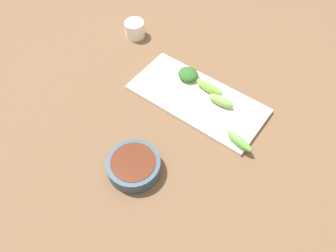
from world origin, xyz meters
name	(u,v)px	position (x,y,z in m)	size (l,w,h in m)	color
tabletop	(164,126)	(0.00, 0.00, 0.01)	(2.10, 2.10, 0.02)	brown
sauce_bowl	(134,165)	(-0.16, -0.03, 0.04)	(0.13, 0.13, 0.04)	#32475A
serving_plate	(197,99)	(0.13, -0.03, 0.03)	(0.18, 0.40, 0.01)	silver
broccoli_leafy_0	(188,74)	(0.18, 0.04, 0.05)	(0.06, 0.06, 0.03)	#285A23
broccoli_stalk_1	(221,101)	(0.15, -0.09, 0.05)	(0.03, 0.08, 0.03)	#749F4F
broccoli_stalk_2	(239,141)	(0.06, -0.20, 0.05)	(0.02, 0.08, 0.03)	#63B34B
broccoli_stalk_3	(209,88)	(0.17, -0.04, 0.05)	(0.02, 0.09, 0.03)	#72B542
tea_cup	(135,29)	(0.24, 0.31, 0.05)	(0.07, 0.07, 0.05)	white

